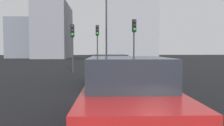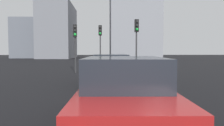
% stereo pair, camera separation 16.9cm
% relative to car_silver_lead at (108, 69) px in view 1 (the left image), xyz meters
% --- Properties ---
extents(car_silver_lead, '(4.86, 2.20, 1.45)m').
position_rel_car_silver_lead_xyz_m(car_silver_lead, '(0.00, 0.00, 0.00)').
color(car_silver_lead, '#A8AAB2').
rests_on(car_silver_lead, ground_plane).
extents(car_red_second, '(4.86, 2.14, 1.51)m').
position_rel_car_silver_lead_xyz_m(car_red_second, '(-6.38, -0.12, 0.02)').
color(car_red_second, maroon).
rests_on(car_red_second, ground_plane).
extents(traffic_light_near_left, '(0.32, 0.30, 3.87)m').
position_rel_car_silver_lead_xyz_m(traffic_light_near_left, '(8.75, 0.58, 2.08)').
color(traffic_light_near_left, '#2D2D30').
rests_on(traffic_light_near_left, ground_plane).
extents(traffic_light_near_right, '(0.32, 0.30, 3.52)m').
position_rel_car_silver_lead_xyz_m(traffic_light_near_right, '(5.19, 2.35, 1.83)').
color(traffic_light_near_right, '#2D2D30').
rests_on(traffic_light_near_right, ground_plane).
extents(traffic_light_far_left, '(0.32, 0.30, 3.88)m').
position_rel_car_silver_lead_xyz_m(traffic_light_far_left, '(4.92, -2.10, 2.09)').
color(traffic_light_far_left, '#2D2D30').
rests_on(traffic_light_far_left, ground_plane).
extents(building_facade_left, '(9.81, 9.54, 16.97)m').
position_rel_car_silver_lead_xyz_m(building_facade_left, '(34.20, -5.89, 7.77)').
color(building_facade_left, gray).
rests_on(building_facade_left, ground_plane).
extents(building_facade_center, '(14.08, 6.46, 11.52)m').
position_rel_car_silver_lead_xyz_m(building_facade_center, '(38.40, 10.11, 5.05)').
color(building_facade_center, slate).
rests_on(building_facade_center, ground_plane).
extents(building_facade_right, '(9.13, 7.15, 8.52)m').
position_rel_car_silver_lead_xyz_m(building_facade_right, '(39.99, 16.11, 3.55)').
color(building_facade_right, slate).
rests_on(building_facade_right, ground_plane).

